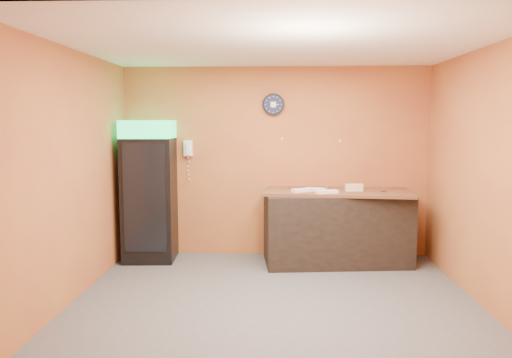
{
  "coord_description": "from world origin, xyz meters",
  "views": [
    {
      "loc": [
        0.0,
        -5.4,
        1.99
      ],
      "look_at": [
        -0.23,
        0.6,
        1.3
      ],
      "focal_mm": 35.0,
      "sensor_mm": 36.0,
      "label": 1
    }
  ],
  "objects": [
    {
      "name": "kitchen_tool",
      "position": [
        0.74,
        1.63,
        1.06
      ],
      "size": [
        0.05,
        0.05,
        0.05
      ],
      "primitive_type": "cylinder",
      "color": "silver",
      "rests_on": "butcher_paper"
    },
    {
      "name": "wrapped_sandwich_mid",
      "position": [
        0.7,
        1.27,
        1.06
      ],
      "size": [
        0.32,
        0.2,
        0.04
      ],
      "primitive_type": "cube",
      "rotation": [
        0.0,
        0.0,
        0.3
      ],
      "color": "white",
      "rests_on": "butcher_paper"
    },
    {
      "name": "floor",
      "position": [
        0.0,
        0.0,
        0.0
      ],
      "size": [
        4.5,
        4.5,
        0.0
      ],
      "primitive_type": "plane",
      "color": "#47474C",
      "rests_on": "ground"
    },
    {
      "name": "ceiling",
      "position": [
        0.0,
        0.0,
        2.8
      ],
      "size": [
        4.5,
        4.0,
        0.02
      ],
      "primitive_type": "cube",
      "color": "white",
      "rests_on": "back_wall"
    },
    {
      "name": "wall_clock",
      "position": [
        -0.03,
        1.97,
        2.25
      ],
      "size": [
        0.32,
        0.06,
        0.32
      ],
      "color": "black",
      "rests_on": "back_wall"
    },
    {
      "name": "beverage_cooler",
      "position": [
        -1.81,
        1.6,
        0.98
      ],
      "size": [
        0.74,
        0.75,
        2.02
      ],
      "rotation": [
        0.0,
        0.0,
        0.05
      ],
      "color": "black",
      "rests_on": "floor"
    },
    {
      "name": "right_wall",
      "position": [
        2.25,
        0.0,
        1.4
      ],
      "size": [
        0.02,
        4.0,
        2.8
      ],
      "primitive_type": "cube",
      "color": "#AE6B31",
      "rests_on": "floor"
    },
    {
      "name": "wrapped_sandwich_left",
      "position": [
        0.37,
        1.4,
        1.06
      ],
      "size": [
        0.32,
        0.24,
        0.04
      ],
      "primitive_type": "cube",
      "rotation": [
        0.0,
        0.0,
        0.47
      ],
      "color": "white",
      "rests_on": "butcher_paper"
    },
    {
      "name": "wall_phone",
      "position": [
        -1.29,
        1.95,
        1.61
      ],
      "size": [
        0.13,
        0.11,
        0.23
      ],
      "color": "white",
      "rests_on": "back_wall"
    },
    {
      "name": "sub_roll_stack",
      "position": [
        1.09,
        1.49,
        1.09
      ],
      "size": [
        0.25,
        0.12,
        0.1
      ],
      "rotation": [
        0.0,
        0.0,
        0.15
      ],
      "color": "beige",
      "rests_on": "butcher_paper"
    },
    {
      "name": "wrapped_sandwich_right",
      "position": [
        0.56,
        1.53,
        1.06
      ],
      "size": [
        0.28,
        0.13,
        0.04
      ],
      "primitive_type": "cube",
      "rotation": [
        0.0,
        0.0,
        -0.11
      ],
      "color": "white",
      "rests_on": "butcher_paper"
    },
    {
      "name": "butcher_paper",
      "position": [
        0.87,
        1.56,
        1.02
      ],
      "size": [
        2.11,
        1.08,
        0.04
      ],
      "primitive_type": "cube",
      "rotation": [
        0.0,
        0.0,
        -0.1
      ],
      "color": "brown",
      "rests_on": "prep_counter"
    },
    {
      "name": "back_wall",
      "position": [
        0.0,
        2.0,
        1.4
      ],
      "size": [
        4.5,
        0.02,
        2.8
      ],
      "primitive_type": "cube",
      "color": "#AE6B31",
      "rests_on": "floor"
    },
    {
      "name": "prep_counter",
      "position": [
        0.87,
        1.56,
        0.5
      ],
      "size": [
        2.07,
        1.07,
        1.0
      ],
      "primitive_type": "cube",
      "rotation": [
        0.0,
        0.0,
        0.09
      ],
      "color": "black",
      "rests_on": "floor"
    },
    {
      "name": "left_wall",
      "position": [
        -2.25,
        0.0,
        1.4
      ],
      "size": [
        0.02,
        4.0,
        2.8
      ],
      "primitive_type": "cube",
      "color": "#AE6B31",
      "rests_on": "floor"
    }
  ]
}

